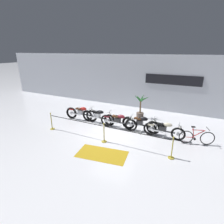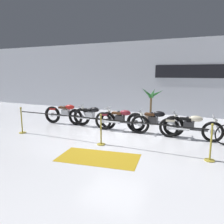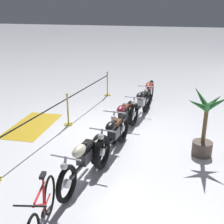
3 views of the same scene
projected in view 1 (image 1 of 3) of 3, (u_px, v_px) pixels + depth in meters
ground_plane at (113, 132)px, 10.20m from camera, size 120.00×120.00×0.00m
back_wall at (141, 82)px, 13.84m from camera, size 28.00×0.29×4.20m
motorcycle_red_0 at (81, 113)px, 11.72m from camera, size 2.36×0.62×0.98m
motorcycle_black_1 at (98, 116)px, 11.23m from camera, size 2.43×0.62×0.95m
motorcycle_maroon_2 at (118, 121)px, 10.45m from camera, size 2.36×0.62×0.95m
motorcycle_black_3 at (141, 124)px, 10.06m from camera, size 2.29×0.62×0.98m
motorcycle_cream_4 at (164, 130)px, 9.35m from camera, size 2.23×0.62×0.95m
bicycle at (197, 137)px, 8.74m from camera, size 1.65×0.65×0.96m
potted_palm_left_of_row at (140, 107)px, 12.08m from camera, size 1.07×0.98×1.75m
stanchion_far_left at (82, 125)px, 9.39m from camera, size 6.96×0.28×1.05m
stanchion_mid_left at (104, 136)px, 8.95m from camera, size 0.28×0.28×1.05m
stanchion_mid_right at (172, 151)px, 7.58m from camera, size 0.28×0.28×1.05m
floor_banner at (102, 154)px, 7.99m from camera, size 2.43×1.48×0.01m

